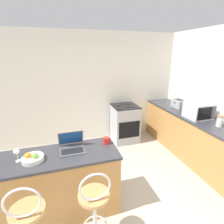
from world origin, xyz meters
TOP-DOWN VIEW (x-y plane):
  - wall_back at (0.00, 2.80)m, footprint 12.00×0.06m
  - breakfast_bar at (-0.60, 0.71)m, footprint 1.49×0.59m
  - counter_right at (2.06, 1.14)m, footprint 0.64×3.30m
  - bar_stool_far at (-0.27, 0.14)m, footprint 0.40×0.40m
  - laptop at (-0.43, 0.80)m, footprint 0.32×0.32m
  - microwave at (2.03, 1.28)m, footprint 0.45×0.40m
  - toaster at (2.09, 1.95)m, footprint 0.22×0.32m
  - stove_range at (0.97, 2.45)m, footprint 0.61×0.61m
  - fruit_bowl at (-0.89, 0.66)m, footprint 0.25×0.25m
  - wine_glass_short at (-1.06, 0.70)m, footprint 0.07×0.07m
  - storage_jar at (2.06, 0.81)m, footprint 0.10×0.10m
  - mug_red at (0.04, 0.80)m, footprint 0.10×0.08m

SIDE VIEW (x-z plane):
  - stove_range at x=0.97m, z-range 0.00..0.92m
  - counter_right at x=2.06m, z-range 0.00..0.91m
  - breakfast_bar at x=-0.60m, z-range 0.00..0.91m
  - bar_stool_far at x=-0.27m, z-range -0.03..1.01m
  - fruit_bowl at x=-0.89m, z-range 0.90..1.01m
  - mug_red at x=0.04m, z-range 0.91..1.01m
  - laptop at x=-0.43m, z-range 0.86..1.09m
  - toaster at x=2.09m, z-range 0.91..1.10m
  - storage_jar at x=2.06m, z-range 0.91..1.11m
  - wine_glass_short at x=-1.06m, z-range 0.95..1.12m
  - microwave at x=2.03m, z-range 0.91..1.21m
  - wall_back at x=0.00m, z-range 0.00..2.60m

